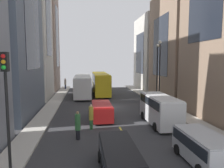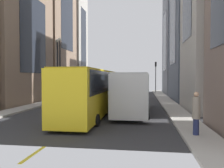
% 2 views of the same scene
% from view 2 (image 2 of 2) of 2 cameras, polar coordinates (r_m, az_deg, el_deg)
% --- Properties ---
extents(ground_plane, '(39.98, 39.98, 0.00)m').
position_cam_2_polar(ground_plane, '(29.63, -0.28, -4.21)').
color(ground_plane, '#333335').
extents(sidewalk_west, '(1.82, 44.00, 0.15)m').
position_cam_2_polar(sidewalk_west, '(29.45, 13.52, -4.15)').
color(sidewalk_west, '#B2ADA3').
rests_on(sidewalk_west, ground).
extents(sidewalk_east, '(1.82, 44.00, 0.15)m').
position_cam_2_polar(sidewalk_east, '(31.44, -13.19, -3.78)').
color(sidewalk_east, '#B2ADA3').
rests_on(sidewalk_east, ground).
extents(lane_stripe_0, '(0.16, 2.00, 0.01)m').
position_cam_2_polar(lane_stripe_0, '(50.44, 3.17, -1.81)').
color(lane_stripe_0, yellow).
rests_on(lane_stripe_0, ground).
extents(lane_stripe_1, '(0.16, 2.00, 0.01)m').
position_cam_2_polar(lane_stripe_1, '(44.48, 2.52, -2.26)').
color(lane_stripe_1, yellow).
rests_on(lane_stripe_1, ground).
extents(lane_stripe_2, '(0.16, 2.00, 0.01)m').
position_cam_2_polar(lane_stripe_2, '(38.52, 1.66, -2.86)').
color(lane_stripe_2, yellow).
rests_on(lane_stripe_2, ground).
extents(lane_stripe_3, '(0.16, 2.00, 0.01)m').
position_cam_2_polar(lane_stripe_3, '(32.59, 0.48, -3.67)').
color(lane_stripe_3, yellow).
rests_on(lane_stripe_3, ground).
extents(lane_stripe_4, '(0.16, 2.00, 0.01)m').
position_cam_2_polar(lane_stripe_4, '(26.68, -1.22, -4.85)').
color(lane_stripe_4, yellow).
rests_on(lane_stripe_4, ground).
extents(lane_stripe_5, '(0.16, 2.00, 0.01)m').
position_cam_2_polar(lane_stripe_5, '(20.83, -3.89, -6.67)').
color(lane_stripe_5, yellow).
rests_on(lane_stripe_5, ground).
extents(lane_stripe_6, '(0.16, 2.00, 0.01)m').
position_cam_2_polar(lane_stripe_6, '(15.10, -8.67, -9.86)').
color(lane_stripe_6, yellow).
rests_on(lane_stripe_6, ground).
extents(lane_stripe_7, '(0.16, 2.00, 0.01)m').
position_cam_2_polar(lane_stripe_7, '(9.69, -19.37, -16.50)').
color(lane_stripe_7, yellow).
rests_on(lane_stripe_7, ground).
extents(building_west_0, '(6.64, 10.79, 19.47)m').
position_cam_2_polar(building_west_0, '(45.08, 17.43, 10.12)').
color(building_west_0, slate).
rests_on(building_west_0, ground).
extents(building_west_1, '(8.33, 10.37, 21.55)m').
position_cam_2_polar(building_west_1, '(33.62, 22.43, 14.85)').
color(building_west_1, '#4C5666').
rests_on(building_west_1, ground).
extents(building_east_0, '(7.92, 7.03, 22.28)m').
position_cam_2_polar(building_east_0, '(49.31, -11.70, 11.07)').
color(building_east_0, '#B7B2A8').
rests_on(building_east_0, ground).
extents(city_bus_white, '(2.80, 11.31, 3.35)m').
position_cam_2_polar(city_bus_white, '(19.91, 5.24, -1.27)').
color(city_bus_white, silver).
rests_on(city_bus_white, ground).
extents(streetcar_yellow, '(2.70, 12.47, 3.59)m').
position_cam_2_polar(streetcar_yellow, '(17.85, -5.17, -1.23)').
color(streetcar_yellow, yellow).
rests_on(streetcar_yellow, ground).
extents(delivery_van_white, '(2.25, 5.95, 2.58)m').
position_cam_2_polar(delivery_van_white, '(37.65, -4.20, -0.67)').
color(delivery_van_white, white).
rests_on(delivery_van_white, ground).
extents(car_black_0, '(1.89, 4.69, 1.51)m').
position_cam_2_polar(car_black_0, '(44.93, 4.23, -1.09)').
color(car_black_0, black).
rests_on(car_black_0, ground).
extents(car_silver_1, '(2.07, 4.08, 1.67)m').
position_cam_2_polar(car_silver_1, '(44.93, -1.98, -0.97)').
color(car_silver_1, '#B7BABF').
rests_on(car_silver_1, ground).
extents(car_red_2, '(2.01, 4.25, 1.60)m').
position_cam_2_polar(car_red_2, '(34.80, 3.18, -1.79)').
color(car_red_2, red).
rests_on(car_red_2, ground).
extents(pedestrian_walking_far, '(0.40, 0.40, 2.09)m').
position_cam_2_polar(pedestrian_walking_far, '(39.70, 6.89, -1.17)').
color(pedestrian_walking_far, black).
rests_on(pedestrian_walking_far, ground).
extents(pedestrian_crossing_near, '(0.39, 0.39, 2.16)m').
position_cam_2_polar(pedestrian_crossing_near, '(12.03, 20.57, -6.69)').
color(pedestrian_crossing_near, navy).
rests_on(pedestrian_crossing_near, ground).
extents(pedestrian_waiting_curb, '(0.38, 0.38, 2.11)m').
position_cam_2_polar(pedestrian_waiting_curb, '(37.55, 5.25, -1.29)').
color(pedestrian_waiting_curb, '#336B38').
rests_on(pedestrian_waiting_curb, ground).
extents(traffic_light_near_corner, '(0.32, 0.44, 5.92)m').
position_cam_2_polar(traffic_light_near_corner, '(44.44, 11.03, 3.20)').
color(traffic_light_near_corner, black).
rests_on(traffic_light_near_corner, ground).
extents(streetlamp_near, '(0.44, 0.44, 7.80)m').
position_cam_2_polar(streetlamp_near, '(29.70, -13.65, 5.16)').
color(streetlamp_near, black).
rests_on(streetlamp_near, ground).
extents(streetlamp_far, '(0.44, 0.44, 8.14)m').
position_cam_2_polar(streetlamp_far, '(30.51, -13.05, 5.41)').
color(streetlamp_far, black).
rests_on(streetlamp_far, ground).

